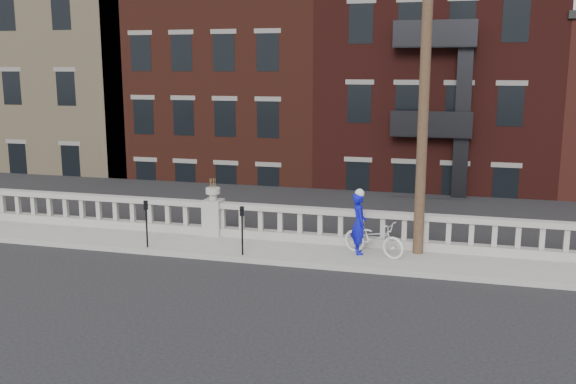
# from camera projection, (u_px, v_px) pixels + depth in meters

# --- Properties ---
(ground) EXTENTS (120.00, 120.00, 0.00)m
(ground) POSITION_uv_depth(u_px,v_px,m) (155.00, 280.00, 16.02)
(ground) COLOR black
(ground) RESTS_ON ground
(sidewalk) EXTENTS (32.00, 2.20, 0.15)m
(sidewalk) POSITION_uv_depth(u_px,v_px,m) (202.00, 245.00, 18.85)
(sidewalk) COLOR gray
(sidewalk) RESTS_ON ground
(balustrade) EXTENTS (28.00, 0.34, 1.03)m
(balustrade) POSITION_uv_depth(u_px,v_px,m) (214.00, 219.00, 19.64)
(balustrade) COLOR gray
(balustrade) RESTS_ON sidewalk
(planter_pedestal) EXTENTS (0.55, 0.55, 1.76)m
(planter_pedestal) POSITION_uv_depth(u_px,v_px,m) (213.00, 213.00, 19.60)
(planter_pedestal) COLOR gray
(planter_pedestal) RESTS_ON sidewalk
(lower_level) EXTENTS (80.00, 44.00, 20.80)m
(lower_level) POSITION_uv_depth(u_px,v_px,m) (345.00, 112.00, 37.18)
(lower_level) COLOR #605E59
(lower_level) RESTS_ON ground
(utility_pole) EXTENTS (1.60, 0.28, 10.00)m
(utility_pole) POSITION_uv_depth(u_px,v_px,m) (425.00, 67.00, 16.82)
(utility_pole) COLOR #422D1E
(utility_pole) RESTS_ON sidewalk
(parking_meter_b) EXTENTS (0.10, 0.09, 1.36)m
(parking_meter_b) POSITION_uv_depth(u_px,v_px,m) (146.00, 218.00, 18.21)
(parking_meter_b) COLOR black
(parking_meter_b) RESTS_ON sidewalk
(parking_meter_c) EXTENTS (0.10, 0.09, 1.36)m
(parking_meter_c) POSITION_uv_depth(u_px,v_px,m) (242.00, 225.00, 17.46)
(parking_meter_c) COLOR black
(parking_meter_c) RESTS_ON sidewalk
(bicycle) EXTENTS (1.93, 1.27, 0.96)m
(bicycle) POSITION_uv_depth(u_px,v_px,m) (374.00, 238.00, 17.50)
(bicycle) COLOR silver
(bicycle) RESTS_ON sidewalk
(cyclist) EXTENTS (0.61, 0.73, 1.71)m
(cyclist) POSITION_uv_depth(u_px,v_px,m) (359.00, 223.00, 17.61)
(cyclist) COLOR #0C0DB4
(cyclist) RESTS_ON sidewalk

